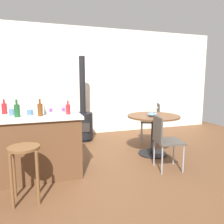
% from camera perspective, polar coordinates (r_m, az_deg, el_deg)
% --- Properties ---
extents(ground_plane, '(8.80, 8.80, 0.00)m').
position_cam_1_polar(ground_plane, '(3.57, -2.94, -14.88)').
color(ground_plane, brown).
extents(back_wall, '(8.00, 0.10, 2.70)m').
position_cam_1_polar(back_wall, '(5.61, -9.83, 7.78)').
color(back_wall, silver).
rests_on(back_wall, ground_plane).
extents(kitchen_island, '(1.39, 0.88, 0.91)m').
position_cam_1_polar(kitchen_island, '(3.49, -19.97, -7.97)').
color(kitchen_island, brown).
rests_on(kitchen_island, ground_plane).
extents(wooden_stool, '(0.36, 0.36, 0.66)m').
position_cam_1_polar(wooden_stool, '(2.76, -21.91, -11.67)').
color(wooden_stool, brown).
rests_on(wooden_stool, ground_plane).
extents(dining_table, '(0.97, 0.97, 0.75)m').
position_cam_1_polar(dining_table, '(4.16, 10.74, -3.29)').
color(dining_table, black).
rests_on(dining_table, ground_plane).
extents(folding_chair_near, '(0.46, 0.46, 0.85)m').
position_cam_1_polar(folding_chair_near, '(3.51, 13.59, -6.77)').
color(folding_chair_near, '#47423D').
rests_on(folding_chair_near, ground_plane).
extents(folding_chair_far, '(0.53, 0.53, 0.88)m').
position_cam_1_polar(folding_chair_far, '(4.96, 10.58, -1.88)').
color(folding_chair_far, '#47423D').
rests_on(folding_chair_far, ground_plane).
extents(wood_stove, '(0.44, 0.45, 1.92)m').
position_cam_1_polar(wood_stove, '(5.07, -7.57, -2.21)').
color(wood_stove, black).
rests_on(wood_stove, ground_plane).
extents(toolbox, '(0.36, 0.28, 0.15)m').
position_cam_1_polar(toolbox, '(3.47, -14.38, 1.03)').
color(toolbox, gray).
rests_on(toolbox, kitchen_island).
extents(bottle_1, '(0.07, 0.07, 0.22)m').
position_cam_1_polar(bottle_1, '(3.61, -26.33, 0.88)').
color(bottle_1, maroon).
rests_on(bottle_1, kitchen_island).
extents(bottle_3, '(0.07, 0.07, 0.24)m').
position_cam_1_polar(bottle_3, '(3.20, -18.28, 0.64)').
color(bottle_3, '#603314').
rests_on(bottle_3, kitchen_island).
extents(bottle_4, '(0.08, 0.08, 0.24)m').
position_cam_1_polar(bottle_4, '(3.23, -23.60, 0.43)').
color(bottle_4, '#194C23').
rests_on(bottle_4, kitchen_island).
extents(bottle_6, '(0.06, 0.06, 0.20)m').
position_cam_1_polar(bottle_6, '(3.26, -11.41, 0.78)').
color(bottle_6, maroon).
rests_on(bottle_6, kitchen_island).
extents(cup_0, '(0.12, 0.09, 0.10)m').
position_cam_1_polar(cup_0, '(3.41, -24.61, -0.03)').
color(cup_0, '#4C7099').
rests_on(cup_0, kitchen_island).
extents(cup_2, '(0.12, 0.08, 0.08)m').
position_cam_1_polar(cup_2, '(3.34, -20.66, -0.09)').
color(cup_2, '#4C7099').
rests_on(cup_2, kitchen_island).
extents(wine_glass, '(0.07, 0.07, 0.14)m').
position_cam_1_polar(wine_glass, '(4.37, 11.43, 1.03)').
color(wine_glass, silver).
rests_on(wine_glass, dining_table).
extents(serving_bowl, '(0.18, 0.18, 0.07)m').
position_cam_1_polar(serving_bowl, '(4.03, 10.46, -0.61)').
color(serving_bowl, '#4C7099').
rests_on(serving_bowl, dining_table).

